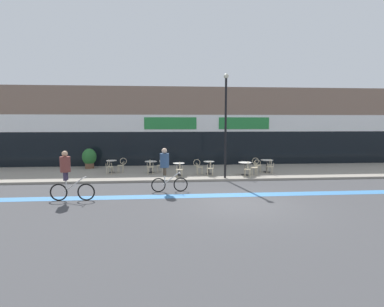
# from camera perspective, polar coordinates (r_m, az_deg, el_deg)

# --- Properties ---
(ground_plane) EXTENTS (120.00, 120.00, 0.00)m
(ground_plane) POSITION_cam_1_polar(r_m,az_deg,el_deg) (12.10, 9.46, -9.41)
(ground_plane) COLOR #424244
(sidewalk_slab) EXTENTS (40.00, 5.50, 0.12)m
(sidewalk_slab) POSITION_cam_1_polar(r_m,az_deg,el_deg) (19.04, 4.07, -3.51)
(sidewalk_slab) COLOR gray
(sidewalk_slab) RESTS_ON ground
(storefront_facade) EXTENTS (40.00, 4.06, 5.69)m
(storefront_facade) POSITION_cam_1_polar(r_m,az_deg,el_deg) (23.45, 2.33, 5.09)
(storefront_facade) COLOR #7F6656
(storefront_facade) RESTS_ON ground
(bike_lane_stripe) EXTENTS (36.00, 0.70, 0.01)m
(bike_lane_stripe) POSITION_cam_1_polar(r_m,az_deg,el_deg) (13.42, 7.97, -7.83)
(bike_lane_stripe) COLOR #3D7AB7
(bike_lane_stripe) RESTS_ON ground
(bistro_table_0) EXTENTS (0.62, 0.62, 0.75)m
(bistro_table_0) POSITION_cam_1_polar(r_m,az_deg,el_deg) (18.94, -15.09, -1.94)
(bistro_table_0) COLOR black
(bistro_table_0) RESTS_ON sidewalk_slab
(bistro_table_1) EXTENTS (0.73, 0.73, 0.70)m
(bistro_table_1) POSITION_cam_1_polar(r_m,az_deg,el_deg) (18.48, -7.84, -2.07)
(bistro_table_1) COLOR black
(bistro_table_1) RESTS_ON sidewalk_slab
(bistro_table_2) EXTENTS (0.67, 0.67, 0.73)m
(bistro_table_2) POSITION_cam_1_polar(r_m,az_deg,el_deg) (17.34, -2.52, -2.51)
(bistro_table_2) COLOR black
(bistro_table_2) RESTS_ON sidewalk_slab
(bistro_table_3) EXTENTS (0.65, 0.65, 0.77)m
(bistro_table_3) POSITION_cam_1_polar(r_m,az_deg,el_deg) (17.79, 3.22, -2.21)
(bistro_table_3) COLOR black
(bistro_table_3) RESTS_ON sidewalk_slab
(bistro_table_4) EXTENTS (0.77, 0.77, 0.75)m
(bistro_table_4) POSITION_cam_1_polar(r_m,az_deg,el_deg) (17.70, 10.06, -2.34)
(bistro_table_4) COLOR black
(bistro_table_4) RESTS_ON sidewalk_slab
(bistro_table_5) EXTENTS (0.75, 0.75, 0.76)m
(bistro_table_5) POSITION_cam_1_polar(r_m,az_deg,el_deg) (19.02, 14.07, -1.83)
(bistro_table_5) COLOR black
(bistro_table_5) RESTS_ON sidewalk_slab
(cafe_chair_0_near) EXTENTS (0.45, 0.60, 0.90)m
(cafe_chair_0_near) POSITION_cam_1_polar(r_m,az_deg,el_deg) (18.34, -15.47, -2.25)
(cafe_chair_0_near) COLOR beige
(cafe_chair_0_near) RESTS_ON sidewalk_slab
(cafe_chair_0_side) EXTENTS (0.59, 0.43, 0.90)m
(cafe_chair_0_side) POSITION_cam_1_polar(r_m,az_deg,el_deg) (18.84, -13.22, -1.98)
(cafe_chair_0_side) COLOR beige
(cafe_chair_0_side) RESTS_ON sidewalk_slab
(cafe_chair_1_near) EXTENTS (0.42, 0.59, 0.90)m
(cafe_chair_1_near) POSITION_cam_1_polar(r_m,az_deg,el_deg) (17.86, -7.95, -2.31)
(cafe_chair_1_near) COLOR beige
(cafe_chair_1_near) RESTS_ON sidewalk_slab
(cafe_chair_1_side) EXTENTS (0.58, 0.41, 0.90)m
(cafe_chair_1_side) POSITION_cam_1_polar(r_m,az_deg,el_deg) (18.46, -5.90, -2.02)
(cafe_chair_1_side) COLOR beige
(cafe_chair_1_side) RESTS_ON sidewalk_slab
(cafe_chair_2_near) EXTENTS (0.44, 0.59, 0.90)m
(cafe_chair_2_near) POSITION_cam_1_polar(r_m,az_deg,el_deg) (16.72, -2.40, -2.82)
(cafe_chair_2_near) COLOR beige
(cafe_chair_2_near) RESTS_ON sidewalk_slab
(cafe_chair_3_near) EXTENTS (0.42, 0.58, 0.90)m
(cafe_chair_3_near) POSITION_cam_1_polar(r_m,az_deg,el_deg) (17.18, 3.50, -2.59)
(cafe_chair_3_near) COLOR beige
(cafe_chair_3_near) RESTS_ON sidewalk_slab
(cafe_chair_3_side) EXTENTS (0.59, 0.43, 0.90)m
(cafe_chair_3_side) POSITION_cam_1_polar(r_m,az_deg,el_deg) (17.71, 1.22, -2.32)
(cafe_chair_3_side) COLOR beige
(cafe_chair_3_side) RESTS_ON sidewalk_slab
(cafe_chair_4_near) EXTENTS (0.43, 0.59, 0.90)m
(cafe_chair_4_near) POSITION_cam_1_polar(r_m,az_deg,el_deg) (17.11, 10.57, -2.72)
(cafe_chair_4_near) COLOR beige
(cafe_chair_4_near) RESTS_ON sidewalk_slab
(cafe_chair_4_side) EXTENTS (0.58, 0.41, 0.90)m
(cafe_chair_4_side) POSITION_cam_1_polar(r_m,az_deg,el_deg) (17.87, 12.00, -2.38)
(cafe_chair_4_side) COLOR beige
(cafe_chair_4_side) RESTS_ON sidewalk_slab
(cafe_chair_5_near) EXTENTS (0.43, 0.59, 0.90)m
(cafe_chair_5_near) POSITION_cam_1_polar(r_m,az_deg,el_deg) (18.44, 14.67, -2.19)
(cafe_chair_5_near) COLOR beige
(cafe_chair_5_near) RESTS_ON sidewalk_slab
(cafe_chair_5_side) EXTENTS (0.59, 0.44, 0.90)m
(cafe_chair_5_side) POSITION_cam_1_polar(r_m,az_deg,el_deg) (18.84, 12.25, -1.96)
(cafe_chair_5_side) COLOR beige
(cafe_chair_5_side) RESTS_ON sidewalk_slab
(planter_pot) EXTENTS (0.92, 0.92, 1.33)m
(planter_pot) POSITION_cam_1_polar(r_m,az_deg,el_deg) (21.12, -18.98, -0.78)
(planter_pot) COLOR brown
(planter_pot) RESTS_ON sidewalk_slab
(lamp_post) EXTENTS (0.26, 0.26, 5.67)m
(lamp_post) POSITION_cam_1_polar(r_m,az_deg,el_deg) (16.46, 6.43, 6.53)
(lamp_post) COLOR black
(lamp_post) RESTS_ON sidewalk_slab
(cyclist_0) EXTENTS (1.68, 0.49, 2.03)m
(cyclist_0) POSITION_cam_1_polar(r_m,az_deg,el_deg) (13.70, -5.01, -2.53)
(cyclist_0) COLOR black
(cyclist_0) RESTS_ON ground
(cyclist_1) EXTENTS (1.81, 0.48, 2.05)m
(cyclist_1) POSITION_cam_1_polar(r_m,az_deg,el_deg) (13.12, -22.62, -3.51)
(cyclist_1) COLOR black
(cyclist_1) RESTS_ON ground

